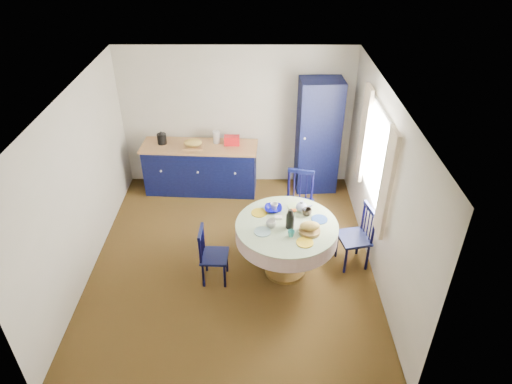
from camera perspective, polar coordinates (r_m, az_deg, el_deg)
floor at (r=6.79m, az=-2.90°, el=-8.35°), size 4.50×4.50×0.00m
ceiling at (r=5.47m, az=-3.64°, el=11.70°), size 4.50×4.50×0.00m
wall_back at (r=8.02m, az=-2.41°, el=9.26°), size 4.00×0.02×2.50m
wall_left at (r=6.47m, az=-21.21°, el=0.57°), size 0.02×4.50×2.50m
wall_right at (r=6.24m, az=15.42°, el=0.53°), size 0.02×4.50×2.50m
window at (r=6.35m, az=14.78°, el=4.08°), size 0.10×1.74×1.45m
kitchen_counter at (r=8.12m, az=-6.91°, el=3.10°), size 2.02×0.73×1.13m
pantry_cabinet at (r=7.96m, az=7.76°, el=6.87°), size 0.74×0.55×2.02m
dining_table at (r=6.15m, az=3.90°, el=-5.01°), size 1.37×1.37×1.11m
chair_left at (r=6.22m, az=-5.56°, el=-7.82°), size 0.38×0.39×0.85m
chair_far at (r=7.08m, az=5.28°, el=-1.26°), size 0.54×0.52×1.00m
chair_right at (r=6.57m, az=12.49°, el=-5.42°), size 0.48×0.50×0.95m
mug_a at (r=5.99m, az=1.89°, el=-3.99°), size 0.13×0.13×0.10m
mug_b at (r=5.85m, az=4.41°, el=-5.22°), size 0.09×0.09×0.09m
mug_c at (r=6.23m, az=6.39°, el=-2.52°), size 0.13×0.13×0.10m
mug_d at (r=6.31m, az=2.29°, el=-1.82°), size 0.11×0.11×0.10m
cobalt_bowl at (r=6.30m, az=2.19°, el=-2.11°), size 0.24×0.24×0.06m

